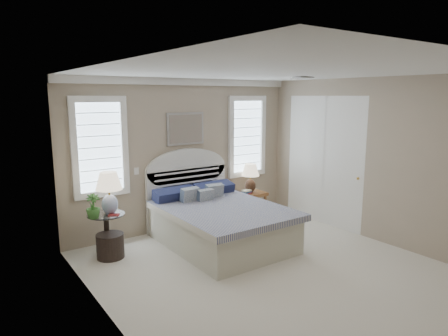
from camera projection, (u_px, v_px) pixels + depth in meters
floor at (277, 274)px, 5.46m from camera, size 4.50×5.00×0.01m
ceiling at (282, 71)px, 4.97m from camera, size 4.50×5.00×0.01m
wall_back at (185, 154)px, 7.23m from camera, size 4.50×0.02×2.70m
wall_left at (112, 203)px, 3.95m from camera, size 0.02×5.00×2.70m
wall_right at (382, 161)px, 6.49m from camera, size 0.02×5.00×2.70m
crown_molding at (185, 82)px, 6.97m from camera, size 4.50×0.08×0.12m
hvac_vent at (303, 78)px, 6.30m from camera, size 0.30×0.20×0.02m
switch_plate at (137, 171)px, 6.72m from camera, size 0.08×0.01×0.12m
window_left at (100, 147)px, 6.29m from camera, size 0.90×0.06×1.60m
window_right at (247, 136)px, 7.96m from camera, size 0.90×0.06×1.60m
painting at (186, 129)px, 7.11m from camera, size 0.74×0.04×0.58m
closet_door at (323, 161)px, 7.47m from camera, size 0.02×1.80×2.40m
bed at (217, 220)px, 6.56m from camera, size 1.72×2.28×1.47m
side_table_left at (107, 229)px, 6.11m from camera, size 0.56×0.56×0.63m
nightstand_right at (252, 200)px, 7.85m from camera, size 0.50×0.40×0.53m
floor_pot at (110, 246)px, 5.97m from camera, size 0.46×0.46×0.37m
lamp_left at (109, 188)px, 6.01m from camera, size 0.41×0.41×0.65m
lamp_right at (250, 175)px, 7.80m from camera, size 0.38×0.38×0.57m
potted_plant at (93, 206)px, 5.81m from camera, size 0.20×0.20×0.36m
books_left at (114, 215)px, 5.97m from camera, size 0.19×0.17×0.02m
books_right at (247, 192)px, 7.71m from camera, size 0.22×0.18×0.08m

